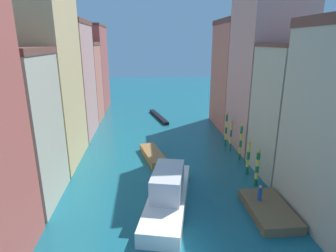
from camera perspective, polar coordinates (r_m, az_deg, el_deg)
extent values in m
plane|color=#196070|center=(41.85, -1.78, -2.76)|extent=(154.00, 154.00, 0.00)
cube|color=#BCB299|center=(27.53, -30.10, -1.32)|extent=(7.51, 7.31, 13.06)
cube|color=#DBB77A|center=(35.09, -24.91, 9.19)|extent=(7.51, 10.00, 20.59)
cube|color=tan|center=(44.96, -20.34, 8.37)|extent=(7.51, 9.20, 16.43)
cube|color=brown|center=(44.66, -21.51, 19.26)|extent=(7.66, 9.38, 0.67)
cube|color=#C6705B|center=(53.42, -17.84, 8.17)|extent=(7.51, 7.37, 13.44)
cube|color=brown|center=(52.92, -18.54, 15.71)|extent=(7.66, 7.52, 0.62)
cube|color=#B25147|center=(62.18, -16.17, 11.09)|extent=(7.51, 10.57, 17.00)
cube|color=brown|center=(62.02, -16.86, 19.12)|extent=(7.66, 10.78, 0.46)
cube|color=#BCB299|center=(32.41, 24.83, 2.32)|extent=(7.51, 7.12, 13.55)
cube|color=brown|center=(31.59, 26.42, 14.66)|extent=(7.66, 7.27, 0.42)
cube|color=tan|center=(39.30, 19.48, 10.90)|extent=(7.51, 9.22, 21.21)
cube|color=#C6705B|center=(48.66, 14.51, 9.62)|extent=(7.51, 10.14, 16.73)
cube|color=brown|center=(48.43, 15.31, 19.95)|extent=(7.66, 10.34, 0.80)
cube|color=brown|center=(26.08, 19.91, -15.84)|extent=(3.34, 5.94, 0.78)
cylinder|color=#234C93|center=(26.16, 18.29, -13.09)|extent=(0.36, 0.36, 1.15)
sphere|color=tan|center=(25.83, 18.43, -11.73)|extent=(0.26, 0.26, 0.26)
cylinder|color=#197247|center=(30.33, 17.54, -10.82)|extent=(0.35, 0.35, 0.71)
cylinder|color=#E5D14C|center=(30.02, 17.66, -9.61)|extent=(0.35, 0.35, 0.71)
cylinder|color=#197247|center=(29.72, 17.78, -8.38)|extent=(0.35, 0.35, 0.71)
cylinder|color=#E5D14C|center=(29.44, 17.91, -7.13)|extent=(0.35, 0.35, 0.71)
cylinder|color=#197247|center=(29.16, 18.03, -5.85)|extent=(0.35, 0.35, 0.71)
sphere|color=gold|center=(28.98, 18.12, -4.95)|extent=(0.39, 0.39, 0.39)
cylinder|color=#197247|center=(32.36, 15.87, -8.70)|extent=(0.33, 0.33, 0.88)
cylinder|color=#E5D14C|center=(32.00, 15.99, -7.27)|extent=(0.33, 0.33, 0.88)
cylinder|color=#197247|center=(31.66, 16.12, -5.82)|extent=(0.33, 0.33, 0.88)
cylinder|color=#E5D14C|center=(31.34, 16.25, -4.33)|extent=(0.33, 0.33, 0.88)
sphere|color=gold|center=(31.14, 16.34, -3.35)|extent=(0.36, 0.36, 0.36)
cylinder|color=#197247|center=(35.77, 14.43, -6.08)|extent=(0.30, 0.30, 0.86)
cylinder|color=#E5D14C|center=(35.45, 14.54, -4.79)|extent=(0.30, 0.30, 0.86)
cylinder|color=#197247|center=(35.15, 14.64, -3.49)|extent=(0.30, 0.30, 0.86)
cylinder|color=#E5D14C|center=(34.87, 14.74, -2.16)|extent=(0.30, 0.30, 0.86)
cylinder|color=#197247|center=(34.61, 14.85, -0.81)|extent=(0.30, 0.30, 0.86)
sphere|color=gold|center=(34.45, 14.91, 0.06)|extent=(0.33, 0.33, 0.33)
cylinder|color=#197247|center=(38.55, 12.60, -4.17)|extent=(0.24, 0.24, 0.96)
cylinder|color=#E5D14C|center=(38.22, 12.69, -2.82)|extent=(0.24, 0.24, 0.96)
cylinder|color=#197247|center=(37.92, 12.79, -1.45)|extent=(0.24, 0.24, 0.96)
cylinder|color=#E5D14C|center=(37.63, 12.88, -0.05)|extent=(0.24, 0.24, 0.96)
sphere|color=gold|center=(37.47, 12.94, 0.80)|extent=(0.27, 0.27, 0.27)
cylinder|color=#197247|center=(40.18, 11.66, -3.29)|extent=(0.30, 0.30, 0.89)
cylinder|color=#E5D14C|center=(39.89, 11.74, -2.08)|extent=(0.30, 0.30, 0.89)
cylinder|color=#197247|center=(39.62, 11.81, -0.86)|extent=(0.30, 0.30, 0.89)
cylinder|color=#E5D14C|center=(39.36, 11.89, 0.37)|extent=(0.30, 0.30, 0.89)
cylinder|color=#197247|center=(39.12, 11.97, 1.62)|extent=(0.30, 0.30, 0.89)
sphere|color=gold|center=(38.98, 12.02, 2.43)|extent=(0.33, 0.33, 0.33)
cube|color=white|center=(25.64, -0.02, -14.65)|extent=(5.59, 12.09, 1.29)
cube|color=silver|center=(24.79, -0.02, -11.28)|extent=(3.48, 5.35, 2.14)
cube|color=black|center=(53.53, -1.94, 1.93)|extent=(3.20, 10.22, 0.53)
cube|color=olive|center=(35.14, -3.08, -5.96)|extent=(3.43, 6.88, 0.86)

